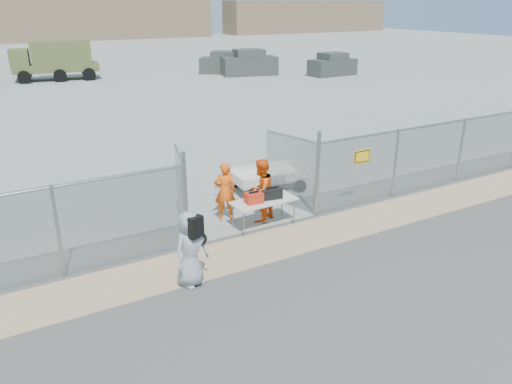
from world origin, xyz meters
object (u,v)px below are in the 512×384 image
security_worker_left (225,191)px  utility_trailer (268,179)px  folding_table (264,213)px  visitor (190,249)px  security_worker_right (261,191)px

security_worker_left → utility_trailer: bearing=-128.3°
folding_table → utility_trailer: bearing=55.6°
folding_table → security_worker_left: (-0.72, 0.94, 0.46)m
folding_table → visitor: 3.49m
visitor → utility_trailer: visitor is taller
security_worker_left → utility_trailer: 2.75m
utility_trailer → visitor: bearing=-133.0°
visitor → security_worker_right: bearing=15.8°
visitor → folding_table: bearing=12.2°
visitor → utility_trailer: bearing=23.3°
security_worker_right → visitor: 3.73m
folding_table → security_worker_right: size_ratio=0.99×
security_worker_left → utility_trailer: (2.28, 1.46, -0.47)m
security_worker_left → folding_table: bearing=146.5°
folding_table → security_worker_left: bearing=126.0°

